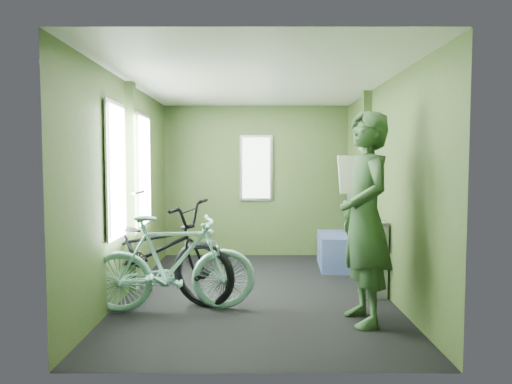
# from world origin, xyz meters

# --- Properties ---
(room) EXTENTS (4.00, 4.02, 2.31)m
(room) POSITION_xyz_m (-0.04, 0.04, 1.44)
(room) COLOR black
(room) RESTS_ON ground
(bicycle_black) EXTENTS (2.13, 1.49, 1.10)m
(bicycle_black) POSITION_xyz_m (-1.12, -0.34, 0.00)
(bicycle_black) COLOR black
(bicycle_black) RESTS_ON ground
(bicycle_mint) EXTENTS (1.64, 0.76, 1.00)m
(bicycle_mint) POSITION_xyz_m (-0.79, -0.74, 0.00)
(bicycle_mint) COLOR #8BD2C9
(bicycle_mint) RESTS_ON ground
(passenger) EXTENTS (0.54, 0.74, 1.87)m
(passenger) POSITION_xyz_m (0.96, -1.00, 0.94)
(passenger) COLOR #2D4E2A
(passenger) RESTS_ON ground
(waste_box) EXTENTS (0.24, 0.33, 0.80)m
(waste_box) POSITION_xyz_m (1.26, -0.15, 0.40)
(waste_box) COLOR gray
(waste_box) RESTS_ON ground
(bench_seat) EXTENTS (0.57, 0.95, 0.97)m
(bench_seat) POSITION_xyz_m (1.15, 1.17, 0.29)
(bench_seat) COLOR navy
(bench_seat) RESTS_ON ground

